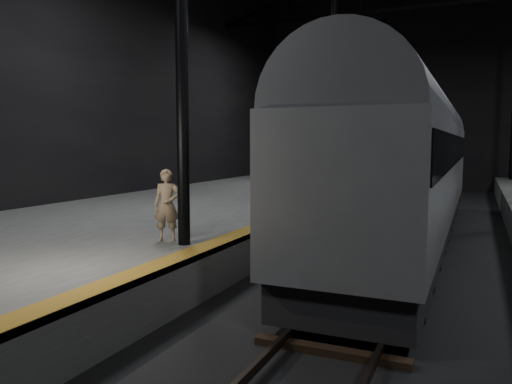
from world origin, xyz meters
The scene contains 6 objects.
ground centered at (0.00, 0.00, 0.00)m, with size 44.00×44.00×0.00m, color black.
platform_left centered at (-7.50, 0.00, 0.50)m, with size 9.00×43.80×1.00m, color #4A4A48.
tactile_strip centered at (-3.25, 0.00, 1.00)m, with size 0.50×43.80×0.01m, color brown.
track centered at (0.00, 0.00, 0.07)m, with size 2.40×43.00×0.24m.
train centered at (0.00, 3.17, 2.73)m, with size 2.75×18.32×4.90m.
woman centered at (-4.34, -3.83, 1.80)m, with size 0.59×0.38×1.61m, color tan.
Camera 1 is at (1.90, -13.06, 3.19)m, focal length 35.00 mm.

